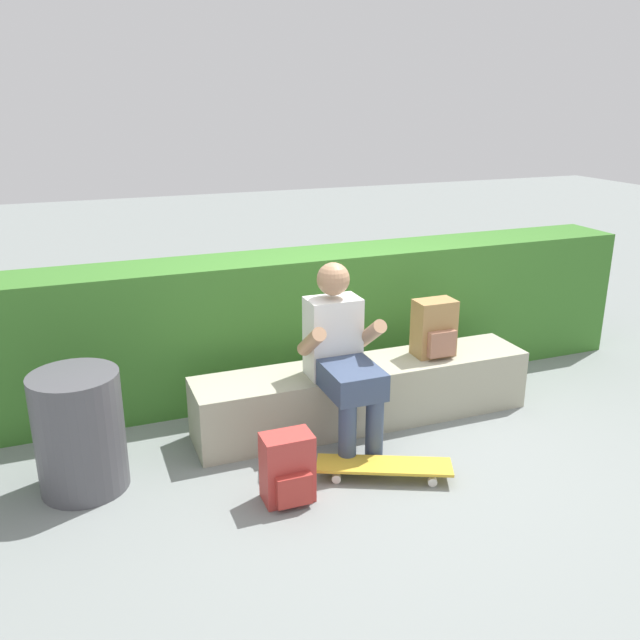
% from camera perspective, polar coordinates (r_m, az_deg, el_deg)
% --- Properties ---
extents(ground_plane, '(24.00, 24.00, 0.00)m').
position_cam_1_polar(ground_plane, '(4.44, 5.84, -10.60)').
color(ground_plane, gray).
extents(bench_main, '(2.36, 0.45, 0.42)m').
position_cam_1_polar(bench_main, '(4.65, 3.80, -6.21)').
color(bench_main, '#A4A18A').
rests_on(bench_main, ground).
extents(person_skater, '(0.49, 0.62, 1.17)m').
position_cam_1_polar(person_skater, '(4.21, 1.83, -2.77)').
color(person_skater, white).
rests_on(person_skater, ground).
extents(skateboard_near_person, '(0.81, 0.51, 0.09)m').
position_cam_1_polar(skateboard_near_person, '(4.07, 5.48, -12.29)').
color(skateboard_near_person, gold).
rests_on(skateboard_near_person, ground).
extents(backpack_on_bench, '(0.28, 0.23, 0.40)m').
position_cam_1_polar(backpack_on_bench, '(4.72, 9.73, -0.76)').
color(backpack_on_bench, '#A37A47').
rests_on(backpack_on_bench, bench_main).
extents(backpack_on_ground, '(0.28, 0.23, 0.40)m').
position_cam_1_polar(backpack_on_ground, '(3.80, -2.75, -12.57)').
color(backpack_on_ground, '#B23833').
rests_on(backpack_on_ground, ground).
extents(hedge_row, '(5.41, 0.52, 1.05)m').
position_cam_1_polar(hedge_row, '(5.12, -1.31, -0.05)').
color(hedge_row, '#397329').
rests_on(hedge_row, ground).
extents(trash_bin, '(0.50, 0.50, 0.71)m').
position_cam_1_polar(trash_bin, '(4.07, -19.80, -8.96)').
color(trash_bin, '#4C4C51').
rests_on(trash_bin, ground).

